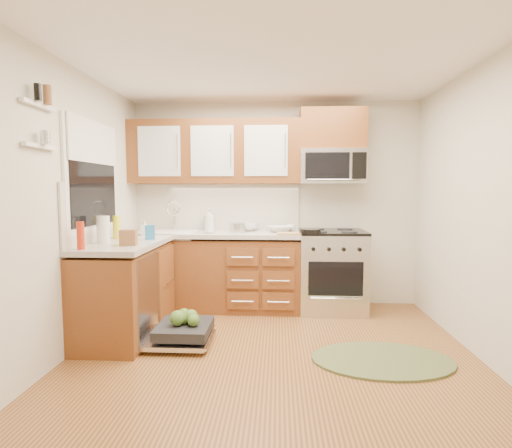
# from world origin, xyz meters

# --- Properties ---
(floor) EXTENTS (3.50, 3.50, 0.00)m
(floor) POSITION_xyz_m (0.00, 0.00, 0.00)
(floor) COLOR brown
(floor) RESTS_ON ground
(ceiling) EXTENTS (3.50, 3.50, 0.00)m
(ceiling) POSITION_xyz_m (0.00, 0.00, 2.50)
(ceiling) COLOR white
(ceiling) RESTS_ON ground
(wall_back) EXTENTS (3.50, 0.04, 2.50)m
(wall_back) POSITION_xyz_m (0.00, 1.75, 1.25)
(wall_back) COLOR beige
(wall_back) RESTS_ON ground
(wall_front) EXTENTS (3.50, 0.04, 2.50)m
(wall_front) POSITION_xyz_m (0.00, -1.75, 1.25)
(wall_front) COLOR beige
(wall_front) RESTS_ON ground
(wall_left) EXTENTS (0.04, 3.50, 2.50)m
(wall_left) POSITION_xyz_m (-1.75, 0.00, 1.25)
(wall_left) COLOR beige
(wall_left) RESTS_ON ground
(wall_right) EXTENTS (0.04, 3.50, 2.50)m
(wall_right) POSITION_xyz_m (1.75, 0.00, 1.25)
(wall_right) COLOR beige
(wall_right) RESTS_ON ground
(base_cabinet_back) EXTENTS (2.05, 0.60, 0.85)m
(base_cabinet_back) POSITION_xyz_m (-0.73, 1.45, 0.42)
(base_cabinet_back) COLOR #5D3215
(base_cabinet_back) RESTS_ON ground
(base_cabinet_left) EXTENTS (0.60, 1.25, 0.85)m
(base_cabinet_left) POSITION_xyz_m (-1.45, 0.52, 0.42)
(base_cabinet_left) COLOR #5D3215
(base_cabinet_left) RESTS_ON ground
(countertop_back) EXTENTS (2.07, 0.64, 0.05)m
(countertop_back) POSITION_xyz_m (-0.72, 1.44, 0.90)
(countertop_back) COLOR #B7B1A7
(countertop_back) RESTS_ON base_cabinet_back
(countertop_left) EXTENTS (0.64, 1.27, 0.05)m
(countertop_left) POSITION_xyz_m (-1.44, 0.53, 0.90)
(countertop_left) COLOR #B7B1A7
(countertop_left) RESTS_ON base_cabinet_left
(backsplash_back) EXTENTS (2.05, 0.02, 0.57)m
(backsplash_back) POSITION_xyz_m (-0.73, 1.74, 1.21)
(backsplash_back) COLOR beige
(backsplash_back) RESTS_ON ground
(backsplash_left) EXTENTS (0.02, 1.25, 0.57)m
(backsplash_left) POSITION_xyz_m (-1.74, 0.52, 1.21)
(backsplash_left) COLOR beige
(backsplash_left) RESTS_ON ground
(upper_cabinets) EXTENTS (2.05, 0.35, 0.75)m
(upper_cabinets) POSITION_xyz_m (-0.73, 1.57, 1.88)
(upper_cabinets) COLOR #5D3215
(upper_cabinets) RESTS_ON ground
(cabinet_over_mw) EXTENTS (0.76, 0.35, 0.47)m
(cabinet_over_mw) POSITION_xyz_m (0.68, 1.57, 2.13)
(cabinet_over_mw) COLOR #5D3215
(cabinet_over_mw) RESTS_ON ground
(range) EXTENTS (0.76, 0.64, 0.95)m
(range) POSITION_xyz_m (0.68, 1.43, 0.47)
(range) COLOR silver
(range) RESTS_ON ground
(microwave) EXTENTS (0.76, 0.38, 0.40)m
(microwave) POSITION_xyz_m (0.68, 1.55, 1.70)
(microwave) COLOR silver
(microwave) RESTS_ON ground
(sink) EXTENTS (0.62, 0.50, 0.26)m
(sink) POSITION_xyz_m (-1.25, 1.42, 0.80)
(sink) COLOR white
(sink) RESTS_ON ground
(dishwasher) EXTENTS (0.70, 0.60, 0.20)m
(dishwasher) POSITION_xyz_m (-0.86, 0.30, 0.10)
(dishwasher) COLOR silver
(dishwasher) RESTS_ON ground
(window) EXTENTS (0.03, 1.05, 1.05)m
(window) POSITION_xyz_m (-1.74, 0.50, 1.55)
(window) COLOR white
(window) RESTS_ON ground
(window_blind) EXTENTS (0.02, 0.96, 0.40)m
(window_blind) POSITION_xyz_m (-1.71, 0.50, 1.88)
(window_blind) COLOR white
(window_blind) RESTS_ON ground
(shelf_upper) EXTENTS (0.04, 0.40, 0.03)m
(shelf_upper) POSITION_xyz_m (-1.72, -0.35, 2.05)
(shelf_upper) COLOR white
(shelf_upper) RESTS_ON ground
(shelf_lower) EXTENTS (0.04, 0.40, 0.03)m
(shelf_lower) POSITION_xyz_m (-1.72, -0.35, 1.75)
(shelf_lower) COLOR white
(shelf_lower) RESTS_ON ground
(rug) EXTENTS (1.38, 1.17, 0.02)m
(rug) POSITION_xyz_m (0.92, 0.02, 0.01)
(rug) COLOR #565E35
(rug) RESTS_ON ground
(skillet) EXTENTS (0.25, 0.25, 0.04)m
(skillet) POSITION_xyz_m (0.40, 1.18, 0.97)
(skillet) COLOR black
(skillet) RESTS_ON range
(stock_pot) EXTENTS (0.20, 0.20, 0.11)m
(stock_pot) POSITION_xyz_m (-0.43, 1.41, 0.98)
(stock_pot) COLOR silver
(stock_pot) RESTS_ON countertop_back
(cutting_board) EXTENTS (0.30, 0.19, 0.02)m
(cutting_board) POSITION_xyz_m (0.18, 1.22, 0.94)
(cutting_board) COLOR tan
(cutting_board) RESTS_ON countertop_back
(canister) EXTENTS (0.12, 0.12, 0.18)m
(canister) POSITION_xyz_m (-0.83, 1.65, 1.02)
(canister) COLOR silver
(canister) RESTS_ON countertop_back
(paper_towel_roll) EXTENTS (0.15, 0.15, 0.26)m
(paper_towel_roll) POSITION_xyz_m (-1.60, 0.39, 1.05)
(paper_towel_roll) COLOR white
(paper_towel_roll) RESTS_ON countertop_left
(mustard_bottle) EXTENTS (0.09, 0.09, 0.24)m
(mustard_bottle) POSITION_xyz_m (-1.62, 0.75, 1.04)
(mustard_bottle) COLOR yellow
(mustard_bottle) RESTS_ON countertop_left
(red_bottle) EXTENTS (0.07, 0.07, 0.24)m
(red_bottle) POSITION_xyz_m (-1.62, 0.00, 1.04)
(red_bottle) COLOR red
(red_bottle) RESTS_ON countertop_left
(wooden_box) EXTENTS (0.16, 0.12, 0.14)m
(wooden_box) POSITION_xyz_m (-1.31, 0.26, 1.00)
(wooden_box) COLOR brown
(wooden_box) RESTS_ON countertop_left
(blue_carton) EXTENTS (0.11, 0.09, 0.15)m
(blue_carton) POSITION_xyz_m (-1.25, 0.69, 1.00)
(blue_carton) COLOR #236BA6
(blue_carton) RESTS_ON countertop_left
(bowl_a) EXTENTS (0.37, 0.37, 0.07)m
(bowl_a) POSITION_xyz_m (0.06, 1.50, 0.96)
(bowl_a) COLOR #999999
(bowl_a) RESTS_ON countertop_back
(bowl_b) EXTENTS (0.31, 0.31, 0.09)m
(bowl_b) POSITION_xyz_m (-0.35, 1.60, 0.97)
(bowl_b) COLOR #999999
(bowl_b) RESTS_ON countertop_back
(cup) EXTENTS (0.13, 0.13, 0.09)m
(cup) POSITION_xyz_m (0.20, 1.56, 0.97)
(cup) COLOR #999999
(cup) RESTS_ON countertop_back
(soap_bottle_a) EXTENTS (0.13, 0.14, 0.29)m
(soap_bottle_a) POSITION_xyz_m (-0.75, 1.29, 1.07)
(soap_bottle_a) COLOR #999999
(soap_bottle_a) RESTS_ON countertop_back
(soap_bottle_b) EXTENTS (0.09, 0.09, 0.17)m
(soap_bottle_b) POSITION_xyz_m (-1.43, 1.05, 1.01)
(soap_bottle_b) COLOR #999999
(soap_bottle_b) RESTS_ON countertop_left
(soap_bottle_c) EXTENTS (0.15, 0.15, 0.15)m
(soap_bottle_c) POSITION_xyz_m (-1.61, 0.78, 1.00)
(soap_bottle_c) COLOR #999999
(soap_bottle_c) RESTS_ON countertop_left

